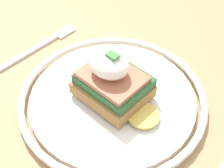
# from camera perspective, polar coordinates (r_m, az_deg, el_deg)

# --- Properties ---
(dining_table) EXTENTS (0.97, 0.75, 0.75)m
(dining_table) POSITION_cam_1_polar(r_m,az_deg,el_deg) (0.55, -0.53, -12.31)
(dining_table) COLOR tan
(dining_table) RESTS_ON ground_plane
(plate) EXTENTS (0.27, 0.27, 0.02)m
(plate) POSITION_cam_1_polar(r_m,az_deg,el_deg) (0.44, 0.00, -2.44)
(plate) COLOR white
(plate) RESTS_ON dining_table
(sandwich) EXTENTS (0.13, 0.08, 0.07)m
(sandwich) POSITION_cam_1_polar(r_m,az_deg,el_deg) (0.42, 0.09, 0.61)
(sandwich) COLOR #9E703D
(sandwich) RESTS_ON plate
(fork) EXTENTS (0.02, 0.16, 0.00)m
(fork) POSITION_cam_1_polar(r_m,az_deg,el_deg) (0.55, -12.73, 6.98)
(fork) COLOR silver
(fork) RESTS_ON dining_table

